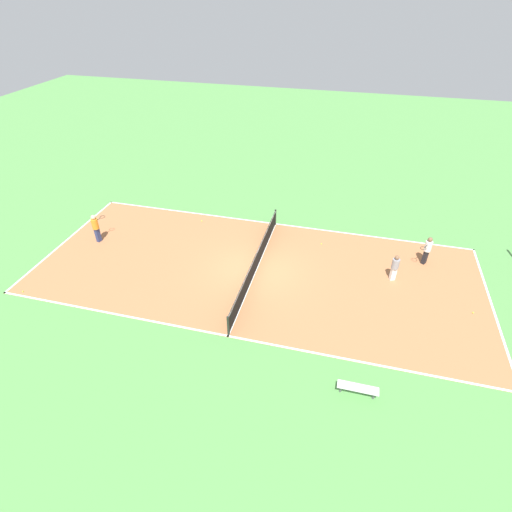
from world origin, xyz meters
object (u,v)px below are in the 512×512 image
(player_center_orange, at_px, (96,226))
(tennis_ball_far_baseline, at_px, (321,244))
(player_near_white, at_px, (427,249))
(tennis_ball_left_sideline, at_px, (473,313))
(player_baseline_gray, at_px, (395,266))
(tennis_ball_near_net, at_px, (202,221))
(tennis_ball_midcourt, at_px, (23,291))
(bench, at_px, (358,388))
(tennis_net, at_px, (256,262))

(player_center_orange, bearing_deg, tennis_ball_far_baseline, -63.10)
(player_center_orange, height_order, player_near_white, player_center_orange)
(player_near_white, bearing_deg, tennis_ball_left_sideline, 60.89)
(player_baseline_gray, height_order, tennis_ball_near_net, player_baseline_gray)
(tennis_ball_midcourt, relative_size, tennis_ball_near_net, 1.00)
(player_center_orange, bearing_deg, player_baseline_gray, -74.06)
(player_near_white, bearing_deg, player_center_orange, -50.04)
(bench, bearing_deg, tennis_ball_far_baseline, 104.23)
(tennis_ball_midcourt, relative_size, tennis_ball_left_sideline, 1.00)
(player_baseline_gray, distance_m, tennis_ball_left_sideline, 3.99)
(tennis_net, xyz_separation_m, tennis_ball_near_net, (-3.95, -4.52, -0.49))
(player_baseline_gray, distance_m, tennis_ball_far_baseline, 4.55)
(player_baseline_gray, height_order, tennis_ball_midcourt, player_baseline_gray)
(bench, relative_size, player_near_white, 0.92)
(tennis_net, distance_m, tennis_ball_midcourt, 11.51)
(player_baseline_gray, relative_size, tennis_ball_left_sideline, 21.69)
(bench, distance_m, player_center_orange, 16.45)
(bench, height_order, player_near_white, player_near_white)
(tennis_net, bearing_deg, player_center_orange, -92.38)
(tennis_ball_left_sideline, bearing_deg, player_center_orange, -93.14)
(tennis_net, height_order, player_baseline_gray, player_baseline_gray)
(tennis_net, bearing_deg, tennis_ball_near_net, -131.19)
(player_center_orange, height_order, tennis_ball_left_sideline, player_center_orange)
(tennis_net, distance_m, tennis_ball_near_net, 6.03)
(bench, height_order, tennis_ball_near_net, bench)
(tennis_ball_near_net, bearing_deg, player_baseline_gray, 75.13)
(player_baseline_gray, xyz_separation_m, player_center_orange, (0.54, -16.35, 0.15))
(bench, relative_size, tennis_ball_left_sideline, 21.90)
(tennis_net, xyz_separation_m, tennis_ball_left_sideline, (0.70, 10.42, -0.49))
(tennis_ball_far_baseline, bearing_deg, player_baseline_gray, 58.94)
(tennis_net, relative_size, tennis_ball_left_sideline, 140.57)
(tennis_net, relative_size, tennis_ball_far_baseline, 140.57)
(tennis_net, relative_size, player_near_white, 5.89)
(player_near_white, height_order, tennis_ball_far_baseline, player_near_white)
(bench, xyz_separation_m, player_center_orange, (-6.81, -14.96, 0.62))
(tennis_ball_far_baseline, height_order, tennis_ball_left_sideline, same)
(player_baseline_gray, height_order, player_center_orange, player_center_orange)
(tennis_ball_midcourt, distance_m, tennis_ball_far_baseline, 15.67)
(tennis_net, relative_size, player_baseline_gray, 6.48)
(bench, relative_size, tennis_ball_far_baseline, 21.90)
(player_baseline_gray, distance_m, player_center_orange, 16.35)
(tennis_ball_midcourt, bearing_deg, player_near_white, 111.09)
(bench, relative_size, player_center_orange, 0.87)
(tennis_net, distance_m, tennis_ball_far_baseline, 4.47)
(tennis_net, height_order, player_center_orange, player_center_orange)
(player_near_white, bearing_deg, tennis_ball_midcourt, -36.53)
(bench, relative_size, tennis_ball_near_net, 21.90)
(tennis_net, height_order, tennis_ball_left_sideline, tennis_net)
(player_near_white, distance_m, tennis_ball_near_net, 13.13)
(bench, xyz_separation_m, tennis_ball_far_baseline, (-9.66, -2.45, -0.33))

